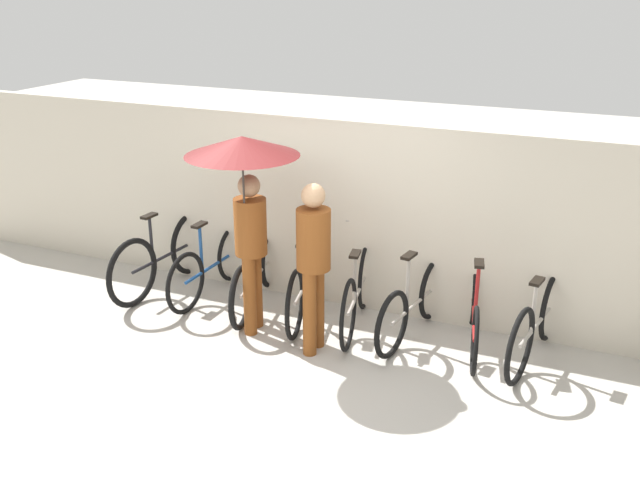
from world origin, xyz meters
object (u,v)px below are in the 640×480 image
pedestrian_leading (245,178)px  pedestrian_center (313,256)px  parked_bicycle_1 (211,265)px  parked_bicycle_5 (414,303)px  parked_bicycle_0 (164,256)px  parked_bicycle_6 (474,313)px  parked_bicycle_7 (537,323)px  parked_bicycle_2 (256,275)px  parked_bicycle_4 (357,292)px  parked_bicycle_3 (306,281)px

pedestrian_leading → pedestrian_center: pedestrian_leading is taller
parked_bicycle_1 → parked_bicycle_5: 2.37m
parked_bicycle_0 → parked_bicycle_1: parked_bicycle_1 is taller
parked_bicycle_1 → parked_bicycle_6: (2.96, 0.01, -0.01)m
parked_bicycle_7 → pedestrian_leading: pedestrian_leading is taller
parked_bicycle_2 → parked_bicycle_7: 2.96m
parked_bicycle_4 → parked_bicycle_6: 1.19m
parked_bicycle_7 → pedestrian_center: size_ratio=1.01×
parked_bicycle_7 → parked_bicycle_1: bearing=98.9°
parked_bicycle_4 → parked_bicycle_2: bearing=78.3°
parked_bicycle_2 → parked_bicycle_4: (1.18, -0.03, 0.02)m
parked_bicycle_1 → parked_bicycle_6: 2.96m
parked_bicycle_7 → pedestrian_leading: 3.05m
parked_bicycle_6 → parked_bicycle_1: bearing=77.3°
parked_bicycle_4 → parked_bicycle_7: 1.78m
parked_bicycle_4 → parked_bicycle_6: (1.18, 0.07, -0.03)m
parked_bicycle_4 → pedestrian_center: 0.90m
parked_bicycle_5 → parked_bicycle_3: bearing=98.1°
parked_bicycle_3 → pedestrian_center: pedestrian_center is taller
parked_bicycle_2 → pedestrian_center: (0.98, -0.67, 0.63)m
parked_bicycle_4 → pedestrian_leading: pedestrian_leading is taller
parked_bicycle_4 → pedestrian_center: bearing=152.1°
parked_bicycle_0 → pedestrian_center: bearing=-102.2°
parked_bicycle_7 → parked_bicycle_5: bearing=99.6°
parked_bicycle_1 → pedestrian_center: 1.83m
parked_bicycle_5 → pedestrian_leading: (-1.52, -0.63, 1.28)m
parked_bicycle_1 → parked_bicycle_3: bearing=-89.7°
parked_bicycle_0 → parked_bicycle_3: bearing=-84.6°
parked_bicycle_3 → parked_bicycle_4: bearing=-105.9°
parked_bicycle_7 → pedestrian_center: pedestrian_center is taller
parked_bicycle_1 → parked_bicycle_2: size_ratio=0.96×
parked_bicycle_2 → parked_bicycle_3: bearing=-100.8°
parked_bicycle_2 → pedestrian_leading: pedestrian_leading is taller
parked_bicycle_6 → parked_bicycle_4: bearing=80.4°
parked_bicycle_0 → parked_bicycle_6: size_ratio=1.12×
parked_bicycle_2 → parked_bicycle_7: bearing=-101.5°
pedestrian_center → parked_bicycle_2: bearing=-32.8°
parked_bicycle_0 → parked_bicycle_4: bearing=-85.7°
parked_bicycle_2 → parked_bicycle_7: (2.96, 0.01, 0.02)m
parked_bicycle_0 → pedestrian_leading: size_ratio=0.89×
parked_bicycle_2 → parked_bicycle_3: (0.59, 0.01, 0.03)m
pedestrian_leading → pedestrian_center: bearing=168.3°
parked_bicycle_0 → parked_bicycle_5: bearing=-85.2°
parked_bicycle_7 → pedestrian_leading: size_ratio=0.83×
parked_bicycle_1 → parked_bicycle_7: parked_bicycle_1 is taller
parked_bicycle_1 → parked_bicycle_2: (0.59, -0.03, -0.01)m
pedestrian_leading → pedestrian_center: size_ratio=1.22×
parked_bicycle_2 → parked_bicycle_5: size_ratio=1.07×
pedestrian_leading → parked_bicycle_3: bearing=-125.7°
parked_bicycle_0 → parked_bicycle_4: parked_bicycle_4 is taller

